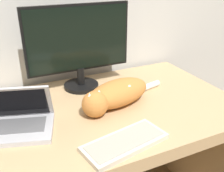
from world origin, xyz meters
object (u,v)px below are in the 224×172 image
(external_keyboard, at_px, (124,143))
(cat, at_px, (115,94))
(monitor, at_px, (79,45))
(laptop, at_px, (9,122))

(external_keyboard, xyz_separation_m, cat, (0.10, 0.29, 0.05))
(monitor, height_order, external_keyboard, monitor)
(external_keyboard, bearing_deg, monitor, 76.90)
(laptop, height_order, cat, laptop)
(laptop, relative_size, external_keyboard, 1.12)
(monitor, xyz_separation_m, cat, (0.08, -0.27, -0.17))
(monitor, relative_size, external_keyboard, 1.59)
(monitor, distance_m, laptop, 0.52)
(laptop, height_order, external_keyboard, laptop)
(laptop, xyz_separation_m, cat, (0.48, 0.00, 0.02))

